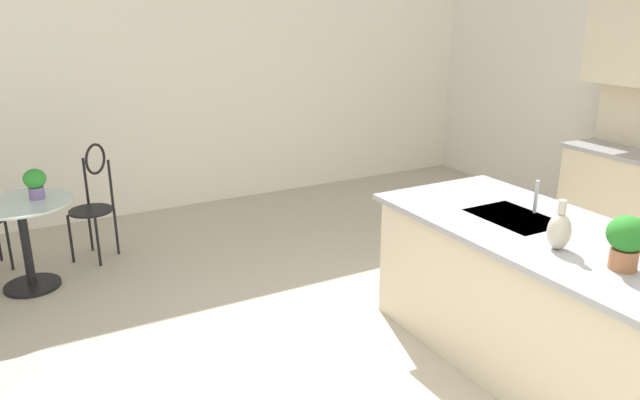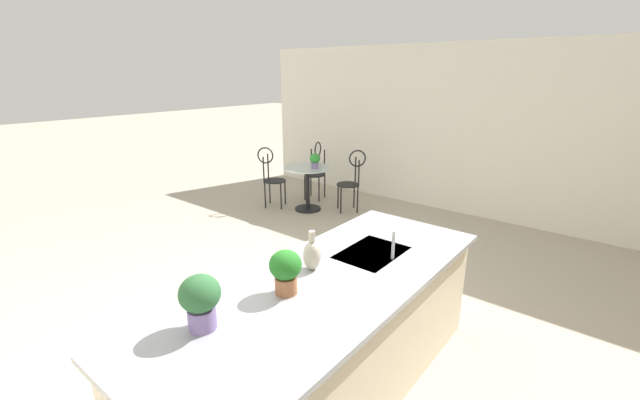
{
  "view_description": "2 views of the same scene",
  "coord_description": "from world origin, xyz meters",
  "px_view_note": "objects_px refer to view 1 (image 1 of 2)",
  "views": [
    {
      "loc": [
        2.36,
        -2.01,
        2.24
      ],
      "look_at": [
        -0.75,
        -0.3,
        1.07
      ],
      "focal_mm": 33.91,
      "sensor_mm": 36.0,
      "label": 1
    },
    {
      "loc": [
        2.21,
        2.31,
        2.25
      ],
      "look_at": [
        -0.99,
        -0.26,
        0.94
      ],
      "focal_mm": 22.53,
      "sensor_mm": 36.0,
      "label": 2
    }
  ],
  "objects_px": {
    "potted_plant_on_table": "(35,182)",
    "vase_on_counter": "(559,230)",
    "potted_plant_counter_near": "(627,239)",
    "chair_by_island": "(93,197)",
    "bistro_table": "(25,237)"
  },
  "relations": [
    {
      "from": "potted_plant_on_table",
      "to": "vase_on_counter",
      "type": "xyz_separation_m",
      "value": [
        3.02,
        2.45,
        0.15
      ]
    },
    {
      "from": "chair_by_island",
      "to": "vase_on_counter",
      "type": "height_order",
      "value": "vase_on_counter"
    },
    {
      "from": "potted_plant_on_table",
      "to": "chair_by_island",
      "type": "bearing_deg",
      "value": 129.32
    },
    {
      "from": "bistro_table",
      "to": "chair_by_island",
      "type": "bearing_deg",
      "value": 124.49
    },
    {
      "from": "potted_plant_counter_near",
      "to": "potted_plant_on_table",
      "type": "bearing_deg",
      "value": -143.04
    },
    {
      "from": "bistro_table",
      "to": "vase_on_counter",
      "type": "height_order",
      "value": "vase_on_counter"
    },
    {
      "from": "potted_plant_on_table",
      "to": "vase_on_counter",
      "type": "height_order",
      "value": "vase_on_counter"
    },
    {
      "from": "chair_by_island",
      "to": "vase_on_counter",
      "type": "relative_size",
      "value": 3.62
    },
    {
      "from": "potted_plant_counter_near",
      "to": "chair_by_island",
      "type": "bearing_deg",
      "value": -151.18
    },
    {
      "from": "potted_plant_on_table",
      "to": "potted_plant_counter_near",
      "type": "distance_m",
      "value": 4.22
    },
    {
      "from": "chair_by_island",
      "to": "vase_on_counter",
      "type": "xyz_separation_m",
      "value": [
        3.4,
        1.98,
        0.46
      ]
    },
    {
      "from": "potted_plant_on_table",
      "to": "vase_on_counter",
      "type": "bearing_deg",
      "value": 39.13
    },
    {
      "from": "potted_plant_on_table",
      "to": "vase_on_counter",
      "type": "relative_size",
      "value": 0.85
    },
    {
      "from": "potted_plant_on_table",
      "to": "potted_plant_counter_near",
      "type": "relative_size",
      "value": 0.85
    },
    {
      "from": "potted_plant_counter_near",
      "to": "vase_on_counter",
      "type": "xyz_separation_m",
      "value": [
        -0.35,
        -0.08,
        -0.06
      ]
    }
  ]
}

